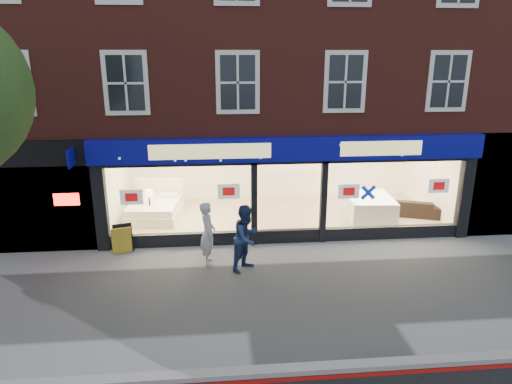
{
  "coord_description": "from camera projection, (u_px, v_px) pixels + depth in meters",
  "views": [
    {
      "loc": [
        -2.17,
        -9.79,
        5.54
      ],
      "look_at": [
        -1.04,
        2.5,
        1.81
      ],
      "focal_mm": 32.0,
      "sensor_mm": 36.0,
      "label": 1
    }
  ],
  "objects": [
    {
      "name": "ground",
      "position": [
        308.0,
        291.0,
        11.12
      ],
      "size": [
        120.0,
        120.0,
        0.0
      ],
      "primitive_type": "plane",
      "color": "gray",
      "rests_on": "ground"
    },
    {
      "name": "kerb_line",
      "position": [
        342.0,
        377.0,
        8.16
      ],
      "size": [
        60.0,
        0.1,
        0.01
      ],
      "primitive_type": "cube",
      "color": "#8C0A07",
      "rests_on": "ground"
    },
    {
      "name": "kerb_stone",
      "position": [
        340.0,
        367.0,
        8.34
      ],
      "size": [
        60.0,
        0.25,
        0.12
      ],
      "primitive_type": "cube",
      "color": "gray",
      "rests_on": "ground"
    },
    {
      "name": "showroom_floor",
      "position": [
        278.0,
        216.0,
        16.11
      ],
      "size": [
        11.0,
        4.5,
        0.1
      ],
      "primitive_type": "cube",
      "color": "tan",
      "rests_on": "ground"
    },
    {
      "name": "building",
      "position": [
        274.0,
        20.0,
        15.8
      ],
      "size": [
        19.0,
        8.26,
        10.3
      ],
      "color": "maroon",
      "rests_on": "ground"
    },
    {
      "name": "display_bed",
      "position": [
        155.0,
        208.0,
        15.78
      ],
      "size": [
        1.89,
        2.22,
        1.17
      ],
      "rotation": [
        0.0,
        0.0,
        -0.1
      ],
      "color": "white",
      "rests_on": "showroom_floor"
    },
    {
      "name": "bedside_table",
      "position": [
        150.0,
        214.0,
        15.38
      ],
      "size": [
        0.55,
        0.55,
        0.55
      ],
      "primitive_type": "cube",
      "rotation": [
        0.0,
        0.0,
        -0.27
      ],
      "color": "brown",
      "rests_on": "showroom_floor"
    },
    {
      "name": "mattress_stack",
      "position": [
        369.0,
        207.0,
        15.79
      ],
      "size": [
        1.63,
        2.0,
        0.75
      ],
      "rotation": [
        0.0,
        0.0,
        -0.07
      ],
      "color": "white",
      "rests_on": "showroom_floor"
    },
    {
      "name": "sofa",
      "position": [
        409.0,
        207.0,
        16.04
      ],
      "size": [
        2.15,
        1.43,
        0.59
      ],
      "primitive_type": "imported",
      "rotation": [
        0.0,
        0.0,
        2.79
      ],
      "color": "black",
      "rests_on": "showroom_floor"
    },
    {
      "name": "a_board",
      "position": [
        122.0,
        239.0,
        13.14
      ],
      "size": [
        0.63,
        0.49,
        0.85
      ],
      "primitive_type": "cube",
      "rotation": [
        0.0,
        0.0,
        0.27
      ],
      "color": "gold",
      "rests_on": "ground"
    },
    {
      "name": "pedestrian_grey",
      "position": [
        208.0,
        233.0,
        12.36
      ],
      "size": [
        0.48,
        0.68,
        1.77
      ],
      "primitive_type": "imported",
      "rotation": [
        0.0,
        0.0,
        1.65
      ],
      "color": "#A4A7AC",
      "rests_on": "ground"
    },
    {
      "name": "pedestrian_blue",
      "position": [
        247.0,
        238.0,
        12.03
      ],
      "size": [
        1.09,
        1.11,
        1.8
      ],
      "primitive_type": "imported",
      "rotation": [
        0.0,
        0.0,
        0.85
      ],
      "color": "navy",
      "rests_on": "ground"
    }
  ]
}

